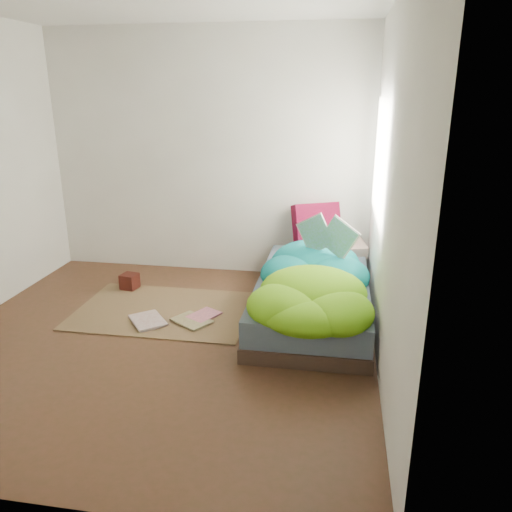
{
  "coord_description": "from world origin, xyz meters",
  "views": [
    {
      "loc": [
        1.4,
        -3.51,
        1.96
      ],
      "look_at": [
        0.69,
        0.75,
        0.52
      ],
      "focal_mm": 35.0,
      "sensor_mm": 36.0,
      "label": 1
    }
  ],
  "objects": [
    {
      "name": "ground",
      "position": [
        0.0,
        0.0,
        0.0
      ],
      "size": [
        3.5,
        3.5,
        0.0
      ],
      "primitive_type": "cube",
      "color": "#452F1A",
      "rests_on": "ground"
    },
    {
      "name": "room_walls",
      "position": [
        0.01,
        0.01,
        1.63
      ],
      "size": [
        3.54,
        3.54,
        2.62
      ],
      "color": "silver",
      "rests_on": "ground"
    },
    {
      "name": "bed",
      "position": [
        1.22,
        0.72,
        0.17
      ],
      "size": [
        1.0,
        2.0,
        0.34
      ],
      "color": "#38291E",
      "rests_on": "ground"
    },
    {
      "name": "duvet",
      "position": [
        1.22,
        0.5,
        0.51
      ],
      "size": [
        0.96,
        1.84,
        0.34
      ],
      "primitive_type": null,
      "color": "#087D7E",
      "rests_on": "bed"
    },
    {
      "name": "rug",
      "position": [
        -0.15,
        0.55,
        0.01
      ],
      "size": [
        1.6,
        1.1,
        0.01
      ],
      "primitive_type": "cube",
      "color": "brown",
      "rests_on": "ground"
    },
    {
      "name": "pillow_floral",
      "position": [
        1.43,
        1.53,
        0.4
      ],
      "size": [
        0.62,
        0.48,
        0.12
      ],
      "primitive_type": "cube",
      "rotation": [
        0.0,
        0.0,
        0.31
      ],
      "color": "silver",
      "rests_on": "bed"
    },
    {
      "name": "pillow_magenta",
      "position": [
        1.2,
        1.62,
        0.59
      ],
      "size": [
        0.51,
        0.35,
        0.49
      ],
      "primitive_type": "cube",
      "rotation": [
        0.0,
        0.0,
        0.44
      ],
      "color": "#490418",
      "rests_on": "bed"
    },
    {
      "name": "open_book",
      "position": [
        1.32,
        0.8,
        0.83
      ],
      "size": [
        0.48,
        0.29,
        0.29
      ],
      "primitive_type": null,
      "rotation": [
        0.0,
        0.0,
        -0.41
      ],
      "color": "#287C32",
      "rests_on": "duvet"
    },
    {
      "name": "wooden_box",
      "position": [
        -0.67,
        1.0,
        0.09
      ],
      "size": [
        0.18,
        0.18,
        0.15
      ],
      "primitive_type": "cube",
      "rotation": [
        0.0,
        0.0,
        -0.18
      ],
      "color": "#38110C",
      "rests_on": "rug"
    },
    {
      "name": "floor_book_a",
      "position": [
        -0.3,
        0.2,
        0.03
      ],
      "size": [
        0.42,
        0.43,
        0.03
      ],
      "primitive_type": "imported",
      "rotation": [
        0.0,
        0.0,
        0.68
      ],
      "color": "beige",
      "rests_on": "rug"
    },
    {
      "name": "floor_book_b",
      "position": [
        0.17,
        0.51,
        0.03
      ],
      "size": [
        0.32,
        0.35,
        0.03
      ],
      "primitive_type": "imported",
      "rotation": [
        0.0,
        0.0,
        -0.51
      ],
      "color": "#DE8085",
      "rests_on": "rug"
    },
    {
      "name": "floor_book_c",
      "position": [
        0.12,
        0.24,
        0.02
      ],
      "size": [
        0.41,
        0.38,
        0.02
      ],
      "primitive_type": "imported",
      "rotation": [
        0.0,
        0.0,
        0.99
      ],
      "color": "tan",
      "rests_on": "rug"
    }
  ]
}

